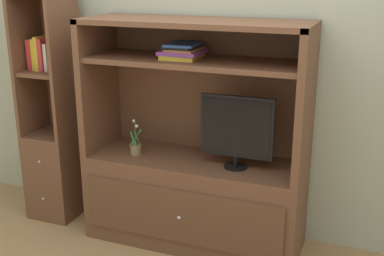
# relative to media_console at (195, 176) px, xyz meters

# --- Properties ---
(painted_rear_wall) EXTENTS (6.00, 0.10, 2.80)m
(painted_rear_wall) POSITION_rel_media_console_xyz_m (0.00, 0.34, 0.88)
(painted_rear_wall) COLOR #ADB29E
(painted_rear_wall) RESTS_ON ground_plane
(media_console) EXTENTS (1.59, 0.59, 1.65)m
(media_console) POSITION_rel_media_console_xyz_m (0.00, 0.00, 0.00)
(media_console) COLOR brown
(media_console) RESTS_ON ground_plane
(tv_monitor) EXTENTS (0.51, 0.16, 0.51)m
(tv_monitor) POSITION_rel_media_console_xyz_m (0.32, -0.06, 0.42)
(tv_monitor) COLOR black
(tv_monitor) RESTS_ON media_console
(potted_plant) EXTENTS (0.09, 0.09, 0.27)m
(potted_plant) POSITION_rel_media_console_xyz_m (-0.44, -0.07, 0.19)
(potted_plant) COLOR #8C7251
(potted_plant) RESTS_ON media_console
(magazine_stack) EXTENTS (0.27, 0.31, 0.10)m
(magazine_stack) POSITION_rel_media_console_xyz_m (-0.09, -0.01, 0.91)
(magazine_stack) COLOR gold
(magazine_stack) RESTS_ON media_console
(bookshelf_tall) EXTENTS (0.38, 0.41, 1.81)m
(bookshelf_tall) POSITION_rel_media_console_xyz_m (-1.23, 0.00, 0.10)
(bookshelf_tall) COLOR brown
(bookshelf_tall) RESTS_ON ground_plane
(upright_book_row) EXTENTS (0.23, 0.17, 0.26)m
(upright_book_row) POSITION_rel_media_console_xyz_m (-1.25, -0.01, 0.82)
(upright_book_row) COLOR red
(upright_book_row) RESTS_ON bookshelf_tall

